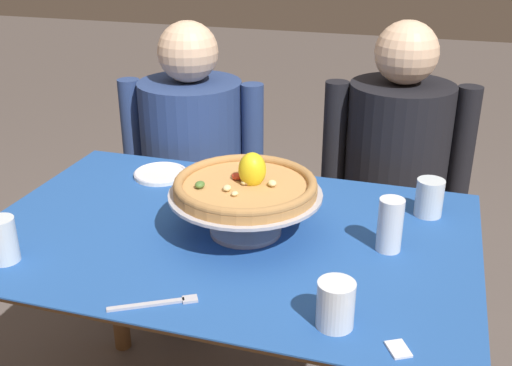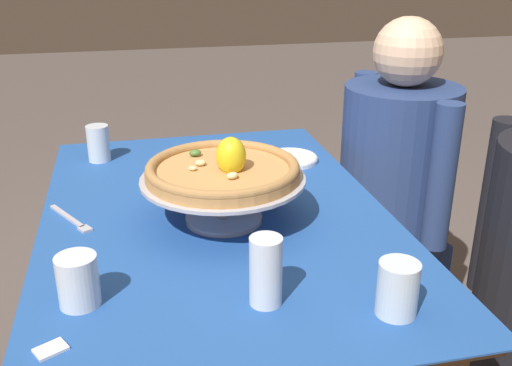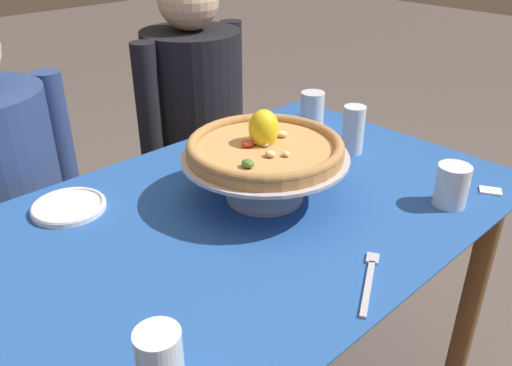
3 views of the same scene
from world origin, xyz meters
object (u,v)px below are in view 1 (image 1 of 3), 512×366
object	(u,v)px
pizza	(246,185)
water_glass_front_right	(335,307)
water_glass_front_left	(3,243)
dinner_fork	(159,303)
water_glass_side_right	(390,228)
side_plate	(161,174)
pizza_stand	(245,204)
diner_right	(392,198)
diner_left	(194,179)
water_glass_back_right	(429,200)
sugar_packet	(398,349)

from	to	relation	value
pizza	water_glass_front_right	xyz separation A→B (m)	(0.29, -0.32, -0.09)
water_glass_front_left	water_glass_front_right	size ratio (longest dim) A/B	1.11
dinner_fork	water_glass_front_right	bearing A→B (deg)	5.95
water_glass_side_right	side_plate	distance (m)	0.76
pizza	water_glass_side_right	bearing A→B (deg)	2.46
water_glass_front_left	side_plate	xyz separation A→B (m)	(0.13, 0.56, -0.04)
pizza_stand	diner_right	world-z (taller)	diner_right
water_glass_front_right	diner_left	xyz separation A→B (m)	(-0.70, 0.97, -0.22)
pizza_stand	diner_left	xyz separation A→B (m)	(-0.42, 0.65, -0.26)
water_glass_front_right	diner_right	xyz separation A→B (m)	(0.03, 1.00, -0.21)
water_glass_side_right	dinner_fork	size ratio (longest dim) A/B	0.78
pizza	water_glass_front_left	world-z (taller)	pizza
diner_left	water_glass_back_right	bearing A→B (deg)	-25.74
side_plate	sugar_packet	distance (m)	1.00
pizza	water_glass_back_right	distance (m)	0.51
water_glass_front_left	water_glass_front_right	xyz separation A→B (m)	(0.78, -0.02, -0.01)
water_glass_front_left	side_plate	bearing A→B (deg)	76.64
pizza_stand	water_glass_side_right	size ratio (longest dim) A/B	2.88
pizza	water_glass_front_right	distance (m)	0.44
side_plate	diner_right	world-z (taller)	diner_right
pizza_stand	pizza	distance (m)	0.05
dinner_fork	water_glass_back_right	bearing A→B (deg)	48.73
water_glass_side_right	sugar_packet	world-z (taller)	water_glass_side_right
water_glass_side_right	diner_right	size ratio (longest dim) A/B	0.11
water_glass_front_right	diner_right	world-z (taller)	diner_right
water_glass_front_left	diner_left	distance (m)	0.98
diner_left	pizza_stand	bearing A→B (deg)	-57.31
pizza_stand	water_glass_side_right	xyz separation A→B (m)	(0.36, 0.02, -0.02)
diner_left	water_glass_front_right	bearing A→B (deg)	-53.94
side_plate	diner_left	distance (m)	0.43
pizza	water_glass_front_right	size ratio (longest dim) A/B	3.63
pizza_stand	water_glass_back_right	distance (m)	0.50
water_glass_front_left	water_glass_front_right	bearing A→B (deg)	-1.41
water_glass_side_right	sugar_packet	bearing A→B (deg)	-81.28
pizza	sugar_packet	size ratio (longest dim) A/B	7.14
side_plate	sugar_packet	world-z (taller)	side_plate
water_glass_front_right	water_glass_back_right	bearing A→B (deg)	74.40
dinner_fork	pizza_stand	bearing A→B (deg)	77.68
side_plate	pizza	bearing A→B (deg)	-36.29
water_glass_front_left	diner_left	size ratio (longest dim) A/B	0.09
pizza_stand	diner_left	distance (m)	0.81
water_glass_side_right	diner_right	bearing A→B (deg)	93.21
dinner_fork	diner_left	bearing A→B (deg)	108.68
water_glass_back_right	water_glass_front_left	size ratio (longest dim) A/B	0.93
pizza	diner_left	world-z (taller)	diner_left
pizza	water_glass_side_right	world-z (taller)	pizza
side_plate	water_glass_front_left	bearing A→B (deg)	-103.36
water_glass_back_right	water_glass_side_right	world-z (taller)	water_glass_side_right
water_glass_back_right	dinner_fork	world-z (taller)	water_glass_back_right
pizza_stand	water_glass_back_right	world-z (taller)	pizza_stand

